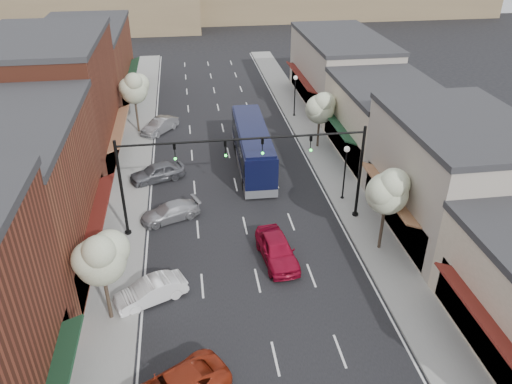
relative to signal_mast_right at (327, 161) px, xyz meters
name	(u,v)px	position (x,y,z in m)	size (l,w,h in m)	color
ground	(263,303)	(-5.62, -8.00, -4.62)	(160.00, 160.00, 0.00)	black
sidewalk_left	(133,166)	(-14.02, 10.50, -4.55)	(2.80, 73.00, 0.15)	gray
sidewalk_right	(323,153)	(2.78, 10.50, -4.55)	(2.80, 73.00, 0.15)	gray
curb_left	(149,165)	(-12.62, 10.50, -4.55)	(0.25, 73.00, 0.17)	gray
curb_right	(307,154)	(1.38, 10.50, -4.55)	(0.25, 73.00, 0.17)	gray
bldg_left_midnear	(7,197)	(-19.85, -2.00, 0.03)	(10.14, 14.10, 9.40)	brown
bldg_left_midfar	(53,104)	(-19.86, 12.00, 0.78)	(10.14, 14.10, 10.90)	brown
bldg_left_far	(85,66)	(-19.84, 28.00, -0.46)	(10.14, 18.10, 8.40)	brown
bldg_right_midnear	(453,176)	(8.10, -2.00, -0.72)	(9.14, 12.10, 7.90)	#A1968A
bldg_right_midfar	(385,120)	(8.08, 10.00, -1.46)	(9.14, 12.10, 6.40)	beige
bldg_right_far	(340,70)	(8.09, 24.00, -0.96)	(9.14, 16.10, 7.40)	#A1968A
hill_near	(59,5)	(-30.62, 70.00, -0.62)	(50.00, 20.00, 8.00)	#7A6647
signal_mast_right	(327,161)	(0.00, 0.00, 0.00)	(8.22, 0.46, 7.00)	black
signal_mast_left	(157,173)	(-11.24, 0.00, 0.00)	(8.22, 0.46, 7.00)	black
tree_right_near	(388,190)	(2.73, -4.05, -0.17)	(2.85, 2.65, 5.95)	#47382B
tree_right_far	(321,107)	(2.73, 11.95, -0.63)	(2.85, 2.65, 5.43)	#47382B
tree_left_near	(101,257)	(-13.87, -8.05, -0.40)	(2.85, 2.65, 5.69)	#47382B
tree_left_far	(134,88)	(-13.87, 17.95, -0.02)	(2.85, 2.65, 6.13)	#47382B
lamp_post_near	(346,164)	(2.18, 2.50, -1.62)	(0.44, 0.44, 4.44)	black
lamp_post_far	(295,89)	(2.18, 20.00, -1.62)	(0.44, 0.44, 4.44)	black
coach_bus	(253,147)	(-3.81, 9.03, -2.77)	(2.79, 11.67, 3.56)	black
red_hatchback	(277,249)	(-4.12, -4.18, -3.80)	(1.94, 4.83, 1.65)	maroon
parked_car_b	(151,291)	(-11.82, -6.83, -3.95)	(1.42, 4.08, 1.34)	white
parked_car_c	(170,212)	(-10.77, 1.58, -4.00)	(1.74, 4.28, 1.24)	#A6A7AC
parked_car_d	(157,172)	(-11.82, 7.65, -3.87)	(1.77, 4.41, 1.50)	#5A5B61
parked_car_e	(160,126)	(-11.82, 17.73, -3.92)	(1.50, 4.29, 1.41)	gray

